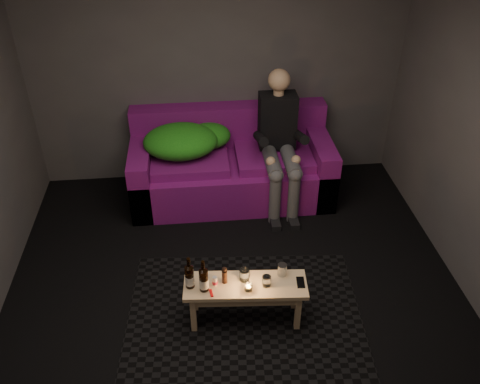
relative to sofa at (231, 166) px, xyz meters
The scene contains 17 objects.
floor 1.85m from the sofa, 93.20° to the right, with size 4.50×4.50×0.00m, color black.
room 1.89m from the sofa, 94.31° to the right, with size 4.50×4.50×4.50m.
rug 1.85m from the sofa, 91.54° to the right, with size 1.95×1.42×0.01m, color black.
sofa is the anchor object (origin of this frame).
green_blanket 0.60m from the sofa, behind, with size 0.94×0.64×0.32m.
person 0.66m from the sofa, 19.58° to the right, with size 0.39×0.89×1.43m.
coffee_table 1.87m from the sofa, 91.50° to the right, with size 0.99×0.38×0.40m.
beer_bottle_a 1.92m from the sofa, 104.64° to the right, with size 0.07×0.07×0.29m.
beer_bottle_b 1.94m from the sofa, 101.20° to the right, with size 0.07×0.07×0.29m.
salt_shaker 1.88m from the sofa, 98.83° to the right, with size 0.04×0.04×0.08m, color silver.
pepper_mill 1.85m from the sofa, 96.55° to the right, with size 0.04×0.04×0.12m, color black.
tumbler_back 1.82m from the sofa, 91.63° to the right, with size 0.08×0.08×0.10m, color white.
tealight 1.93m from the sofa, 90.96° to the right, with size 0.06×0.06×0.05m.
tumbler_front 1.90m from the sofa, 86.56° to the right, with size 0.07×0.07×0.09m, color white.
steel_cup 1.81m from the sofa, 81.86° to the right, with size 0.07×0.07×0.10m, color #AEB1B5.
smartphone 1.94m from the sofa, 78.46° to the right, with size 0.06×0.12×0.01m, color black.
red_lighter 1.97m from the sofa, 99.44° to the right, with size 0.02×0.08×0.01m, color red.
Camera 1 is at (-0.28, -2.90, 3.28)m, focal length 38.00 mm.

